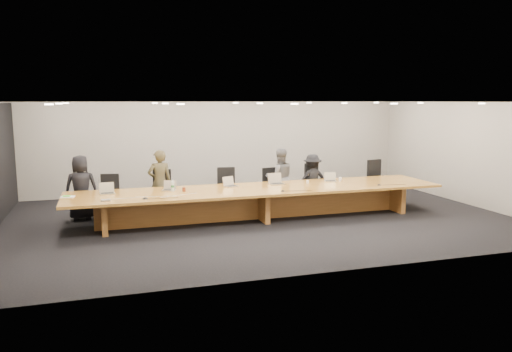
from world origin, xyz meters
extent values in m
plane|color=black|center=(0.00, 0.00, 0.00)|extent=(12.00, 12.00, 0.00)
cube|color=beige|center=(0.00, 4.00, 1.40)|extent=(12.00, 0.02, 2.80)
cube|color=#976220|center=(0.00, 0.00, 0.72)|extent=(9.00, 1.80, 0.06)
cube|color=brown|center=(0.00, 0.00, 0.34)|extent=(7.65, 0.15, 0.69)
cube|color=brown|center=(-3.60, 0.00, 0.34)|extent=(0.12, 1.26, 0.69)
cube|color=brown|center=(0.00, 0.00, 0.34)|extent=(0.12, 1.26, 0.69)
cube|color=brown|center=(3.60, 0.00, 0.34)|extent=(0.12, 1.26, 0.69)
imported|color=black|center=(-4.10, 1.17, 0.78)|extent=(0.77, 0.51, 1.56)
imported|color=#36311D|center=(-2.24, 1.18, 0.82)|extent=(0.61, 0.41, 1.63)
imported|color=#515153|center=(0.93, 1.14, 0.79)|extent=(0.83, 0.68, 1.58)
imported|color=black|center=(1.87, 1.12, 0.70)|extent=(0.94, 0.59, 1.39)
cylinder|color=silver|center=(-2.06, 0.19, 0.87)|extent=(0.10, 0.10, 0.24)
cylinder|color=maroon|center=(-1.81, 0.10, 0.80)|extent=(0.08, 0.08, 0.09)
cone|color=white|center=(1.38, 0.29, 0.79)|extent=(0.08, 0.08, 0.08)
cone|color=silver|center=(2.32, 0.36, 0.80)|extent=(0.09, 0.09, 0.10)
cube|color=white|center=(-4.35, 0.15, 0.76)|extent=(0.32, 0.27, 0.02)
cube|color=#5BD137|center=(-4.37, 0.15, 0.78)|extent=(0.16, 0.11, 0.02)
cube|color=#ADADB2|center=(-3.56, -0.52, 0.76)|extent=(0.20, 0.16, 0.03)
cone|color=black|center=(-2.75, -0.55, 0.77)|extent=(0.17, 0.17, 0.03)
cone|color=black|center=(0.38, -0.58, 0.76)|extent=(0.11, 0.11, 0.03)
cone|color=black|center=(2.97, -0.49, 0.76)|extent=(0.15, 0.15, 0.03)
camera|label=1|loc=(-3.60, -11.25, 2.83)|focal=35.00mm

